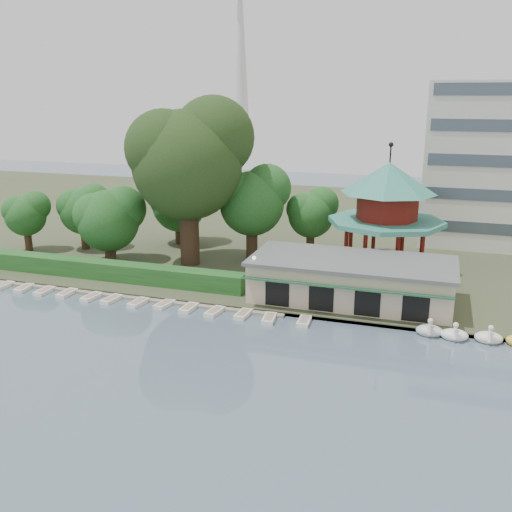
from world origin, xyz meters
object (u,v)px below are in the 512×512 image
at_px(boathouse, 351,279).
at_px(big_tree, 189,156).
at_px(pavilion, 387,206).
at_px(dock, 117,294).

xyz_separation_m(boathouse, big_tree, (-18.84, 6.22, 10.07)).
height_order(pavilion, big_tree, big_tree).
distance_m(boathouse, big_tree, 22.25).
relative_size(dock, big_tree, 1.84).
distance_m(pavilion, big_tree, 21.75).
xyz_separation_m(dock, big_tree, (3.16, 10.99, 12.32)).
bearing_deg(pavilion, boathouse, -101.28).
height_order(boathouse, big_tree, big_tree).
bearing_deg(dock, big_tree, 73.95).
bearing_deg(boathouse, pavilion, 78.72).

